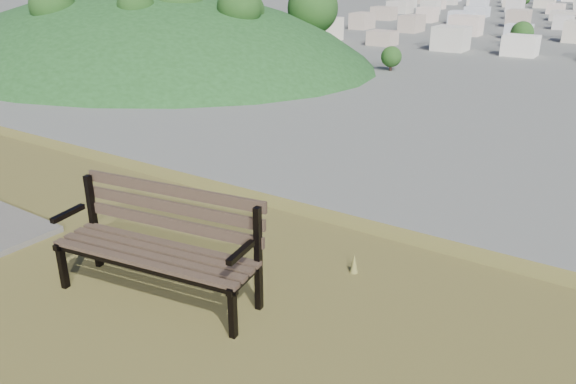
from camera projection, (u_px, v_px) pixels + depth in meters
The scene contains 2 objects.
park_bench at pixel (161, 238), 4.65m from camera, with size 1.83×0.83×0.93m.
green_wooded_hill at pixel (148, 61), 175.66m from camera, with size 169.30×135.44×84.65m.
Camera 1 is at (4.38, -0.90, 27.62)m, focal length 35.00 mm.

